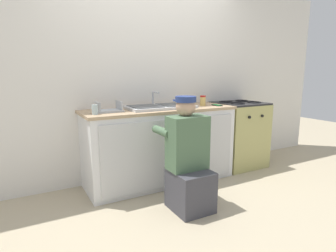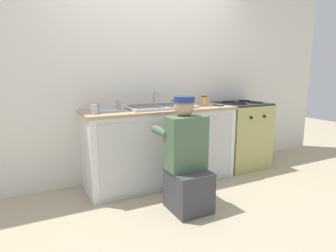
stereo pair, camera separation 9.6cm
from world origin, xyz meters
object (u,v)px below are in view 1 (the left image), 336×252
Objects in this scene: spice_bottle_pepper at (203,99)px; dish_rack_tray at (109,109)px; stove_range at (238,134)px; plumber_person at (188,163)px; sink_double_basin at (160,107)px; water_glass at (95,110)px; cell_phone at (217,105)px; condiment_jar at (203,101)px.

dish_rack_tray is at bearing -171.67° from spice_bottle_pepper.
stove_range is 8.82× the size of spice_bottle_pepper.
plumber_person is at bearing -54.51° from dish_rack_tray.
spice_bottle_pepper is (0.77, 0.20, 0.03)m from sink_double_basin.
water_glass is at bearing -170.11° from sink_double_basin.
water_glass is 0.36× the size of dish_rack_tray.
sink_double_basin is 0.72× the size of plumber_person.
sink_double_basin is 1.34m from stove_range.
dish_rack_tray is at bearing 125.49° from plumber_person.
cell_phone is at bearing -92.62° from spice_bottle_pepper.
condiment_jar is (-0.66, -0.03, 0.51)m from stove_range.
sink_double_basin reaches higher than spice_bottle_pepper.
stove_range is 9.26× the size of water_glass.
dish_rack_tray is (-0.62, -0.00, 0.01)m from sink_double_basin.
condiment_jar is at bearing 150.89° from cell_phone.
stove_range is (1.25, -0.00, -0.47)m from sink_double_basin.
stove_range is at bearing 13.75° from cell_phone.
spice_bottle_pepper reaches higher than cell_phone.
spice_bottle_pepper is (0.17, 0.24, -0.01)m from condiment_jar.
sink_double_basin is 5.71× the size of cell_phone.
sink_double_basin is at bearing 0.19° from dish_rack_tray.
plumber_person is (-1.33, -0.76, 0.00)m from stove_range.
condiment_jar is (-0.16, 0.09, 0.06)m from cell_phone.
plumber_person is 7.89× the size of cell_phone.
spice_bottle_pepper is (1.39, 0.20, 0.03)m from dish_rack_tray.
spice_bottle_pepper is at bearing 12.25° from water_glass.
sink_double_basin is at bearing -165.33° from spice_bottle_pepper.
stove_range is 6.61× the size of cell_phone.
sink_double_basin is 0.86× the size of stove_range.
stove_range is 7.23× the size of condiment_jar.
dish_rack_tray reaches higher than water_glass.
plumber_person reaches higher than condiment_jar.
condiment_jar is 1.22m from dish_rack_tray.
sink_double_basin reaches higher than cell_phone.
dish_rack_tray is at bearing 180.00° from stove_range.
water_glass is at bearing -176.17° from stove_range.
plumber_person reaches higher than spice_bottle_pepper.
dish_rack_tray is at bearing 174.90° from cell_phone.
cell_phone is at bearing -29.11° from condiment_jar.
cell_phone is at bearing -9.40° from sink_double_basin.
stove_range is 0.84m from condiment_jar.
spice_bottle_pepper is at bearing 14.67° from sink_double_basin.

